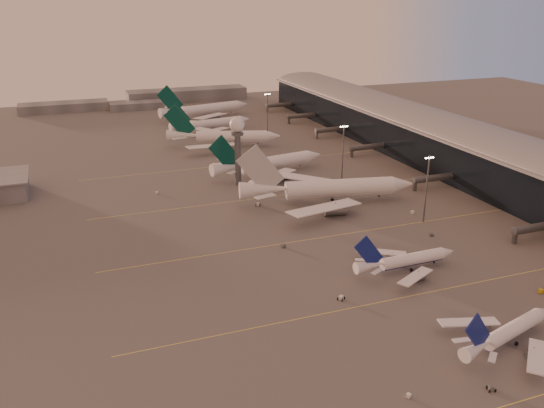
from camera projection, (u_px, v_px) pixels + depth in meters
name	position (u px, v px, depth m)	size (l,w,h in m)	color
ground	(364.00, 329.00, 142.53)	(700.00, 700.00, 0.00)	#514F4F
taxiway_markings	(361.00, 230.00, 201.62)	(180.00, 185.25, 0.02)	#EBDB53
terminal	(452.00, 145.00, 271.21)	(57.00, 362.00, 23.04)	black
radar_tower	(237.00, 137.00, 242.30)	(6.40, 6.40, 31.10)	#4F5155
mast_b	(427.00, 186.00, 204.25)	(3.60, 0.56, 25.00)	#4F5155
mast_c	(343.00, 150.00, 250.89)	(3.60, 0.56, 25.00)	#4F5155
mast_d	(268.00, 112.00, 329.26)	(3.60, 0.56, 25.00)	#4F5155
distant_horizon	(152.00, 99.00, 427.55)	(165.00, 37.50, 9.00)	slate
narrowbody_near	(508.00, 334.00, 135.26)	(33.87, 26.65, 13.56)	white
narrowbody_mid	(406.00, 262.00, 171.41)	(35.17, 28.08, 13.74)	white
widebody_white	(328.00, 192.00, 226.39)	(70.08, 55.61, 24.92)	white
greentail_a	(269.00, 166.00, 263.22)	(57.59, 46.14, 21.06)	white
greentail_b	(224.00, 139.00, 309.78)	(59.42, 47.19, 22.46)	white
greentail_c	(211.00, 126.00, 344.00)	(52.35, 41.93, 19.15)	white
greentail_d	(206.00, 112.00, 380.29)	(64.59, 51.57, 23.85)	white
gsv_truck_a	(410.00, 393.00, 118.25)	(5.04, 3.85, 1.94)	white
gsv_tug_near	(491.00, 388.00, 120.26)	(3.02, 4.04, 1.03)	#545658
gsv_catering_a	(542.00, 286.00, 158.74)	(6.10, 4.12, 4.60)	gold
gsv_tug_mid	(341.00, 298.00, 155.81)	(4.07, 4.33, 1.07)	white
gsv_truck_b	(433.00, 233.00, 196.39)	(5.83, 3.55, 2.22)	#545658
gsv_truck_c	(284.00, 244.00, 187.78)	(6.49, 4.43, 2.47)	#545658
gsv_catering_b	(413.00, 208.00, 215.78)	(5.82, 3.19, 4.57)	white
gsv_tug_far	(258.00, 204.00, 224.29)	(3.86, 4.59, 1.13)	white
gsv_truck_d	(157.00, 191.00, 238.02)	(3.14, 5.31, 2.02)	white
gsv_tug_hangar	(303.00, 153.00, 296.30)	(4.52, 3.77, 1.11)	gold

